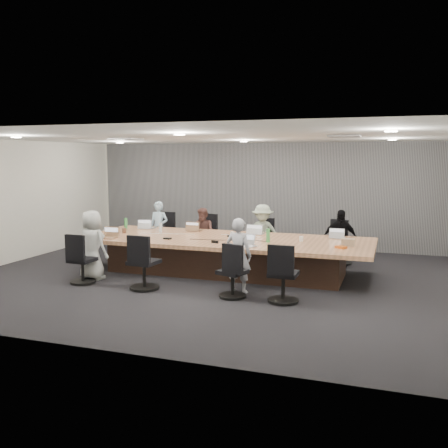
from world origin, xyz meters
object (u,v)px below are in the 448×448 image
(laptop_0, at_px, (148,228))
(bottle_green_right, at_px, (268,236))
(snack_packet, at_px, (341,247))
(person_4, at_px, (92,245))
(conference_table, at_px, (226,254))
(laptop_3, at_px, (337,237))
(bottle_green_left, at_px, (126,223))
(chair_2, at_px, (266,244))
(bottle_clear, at_px, (160,228))
(chair_3, at_px, (341,247))
(person_6, at_px, (239,255))
(canvas_bag, at_px, (348,242))
(laptop_4, at_px, (107,238))
(chair_1, at_px, (209,239))
(person_1, at_px, (204,233))
(stapler, at_px, (215,242))
(chair_6, at_px, (232,276))
(laptop_2, at_px, (256,233))
(person_0, at_px, (159,228))
(chair_4, at_px, (82,264))
(chair_7, at_px, (283,279))
(chair_0, at_px, (165,236))
(person_3, at_px, (340,239))
(chair_5, at_px, (144,266))
(laptop_6, at_px, (247,246))
(mug_brown, at_px, (124,230))
(person_2, at_px, (262,233))
(laptop_1, at_px, (195,230))

(laptop_0, relative_size, bottle_green_right, 1.26)
(snack_packet, bearing_deg, person_4, -168.78)
(conference_table, bearing_deg, laptop_3, 20.03)
(bottle_green_left, bearing_deg, chair_2, 20.75)
(person_4, relative_size, bottle_clear, 6.31)
(chair_3, height_order, person_6, person_6)
(person_6, distance_m, bottle_green_right, 1.19)
(chair_2, bearing_deg, canvas_bag, 150.20)
(laptop_4, bearing_deg, chair_1, 60.55)
(person_1, xyz_separation_m, stapler, (1.00, -1.99, 0.16))
(chair_1, relative_size, bottle_clear, 3.74)
(laptop_4, relative_size, canvas_bag, 1.39)
(chair_1, relative_size, laptop_3, 2.62)
(chair_6, distance_m, bottle_green_left, 4.05)
(chair_2, distance_m, canvas_bag, 2.76)
(laptop_2, height_order, laptop_3, same)
(chair_6, relative_size, person_0, 0.56)
(chair_4, bearing_deg, chair_7, 1.38)
(chair_0, relative_size, chair_4, 1.09)
(person_3, distance_m, laptop_4, 5.01)
(conference_table, distance_m, person_4, 2.70)
(laptop_3, distance_m, canvas_bag, 0.96)
(person_6, distance_m, canvas_bag, 2.18)
(laptop_0, bearing_deg, chair_5, 112.28)
(laptop_6, bearing_deg, person_3, 69.84)
(chair_5, bearing_deg, canvas_bag, 28.60)
(person_4, xyz_separation_m, snack_packet, (4.72, 0.94, 0.07))
(chair_0, distance_m, laptop_2, 2.81)
(person_0, xyz_separation_m, person_3, (4.40, 0.00, -0.03))
(chair_0, relative_size, chair_6, 1.11)
(chair_5, relative_size, laptop_4, 2.42)
(person_1, distance_m, mug_brown, 1.95)
(chair_0, distance_m, chair_5, 3.61)
(person_3, height_order, laptop_3, person_3)
(stapler, bearing_deg, person_1, 126.92)
(chair_1, bearing_deg, bottle_green_left, 49.73)
(chair_2, xyz_separation_m, person_6, (0.26, -3.05, 0.31))
(person_3, relative_size, canvas_bag, 5.06)
(bottle_clear, bearing_deg, chair_1, 66.20)
(chair_3, relative_size, laptop_0, 2.31)
(chair_5, relative_size, laptop_3, 2.72)
(chair_2, relative_size, person_2, 0.55)
(laptop_6, height_order, snack_packet, snack_packet)
(chair_5, bearing_deg, laptop_4, 149.84)
(laptop_4, height_order, stapler, stapler)
(laptop_1, distance_m, snack_packet, 3.61)
(person_3, distance_m, laptop_6, 2.62)
(laptop_2, bearing_deg, person_6, 98.01)
(conference_table, distance_m, person_1, 1.70)
(person_1, xyz_separation_m, person_4, (-1.32, -2.70, 0.08))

